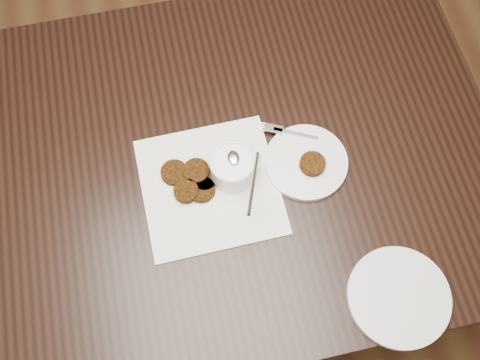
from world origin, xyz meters
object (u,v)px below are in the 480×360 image
table (194,222)px  plate_empty (399,297)px  napkin (210,186)px  sauce_ramekin (232,161)px  plate_with_patty (306,161)px

table → plate_empty: bearing=-45.6°
table → napkin: bearing=-50.1°
napkin → sauce_ramekin: bearing=18.4°
table → plate_with_patty: 0.48m
napkin → plate_empty: (0.32, -0.32, 0.01)m
table → sauce_ramekin: (0.11, -0.05, 0.44)m
table → plate_empty: 0.66m
sauce_ramekin → plate_empty: size_ratio=0.64×
table → sauce_ramekin: bearing=-23.2°
plate_empty → plate_with_patty: bearing=107.4°
napkin → sauce_ramekin: (0.05, 0.02, 0.07)m
table → plate_empty: plate_empty is taller
table → plate_empty: size_ratio=6.98×
napkin → plate_empty: size_ratio=1.41×
table → napkin: size_ratio=4.93×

